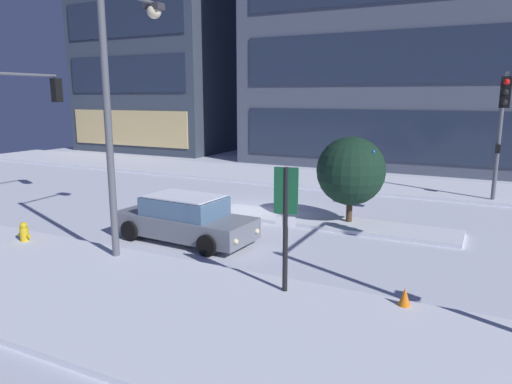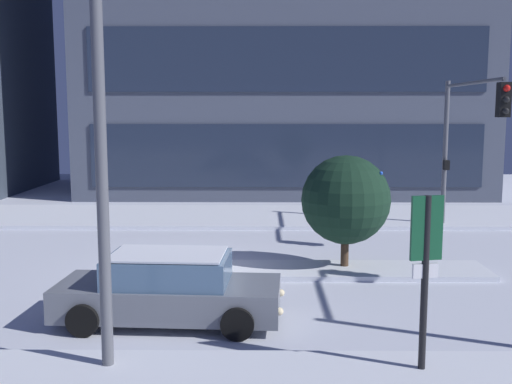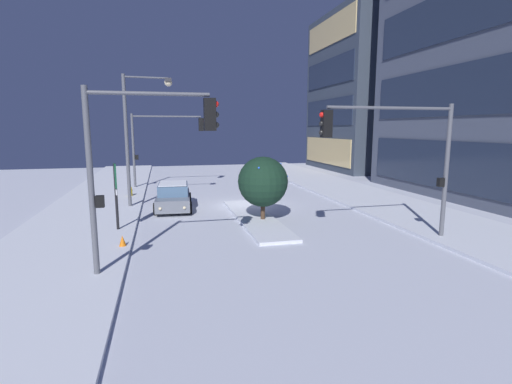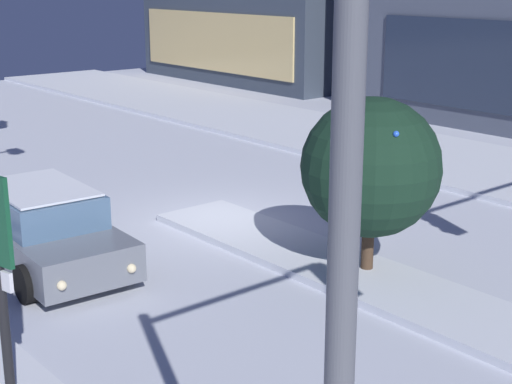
{
  "view_description": "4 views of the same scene",
  "coord_description": "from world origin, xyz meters",
  "px_view_note": "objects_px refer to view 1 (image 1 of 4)",
  "views": [
    {
      "loc": [
        8.55,
        -16.18,
        4.63
      ],
      "look_at": [
        0.97,
        -1.08,
        1.17
      ],
      "focal_mm": 33.06,
      "sensor_mm": 36.0,
      "label": 1
    },
    {
      "loc": [
        1.8,
        -16.27,
        4.43
      ],
      "look_at": [
        1.65,
        1.1,
        2.09
      ],
      "focal_mm": 42.35,
      "sensor_mm": 36.0,
      "label": 2
    },
    {
      "loc": [
        22.14,
        -4.57,
        4.59
      ],
      "look_at": [
        3.33,
        0.01,
        1.37
      ],
      "focal_mm": 27.06,
      "sensor_mm": 36.0,
      "label": 3
    },
    {
      "loc": [
        12.72,
        -9.63,
        5.19
      ],
      "look_at": [
        1.96,
        -0.61,
        1.23
      ],
      "focal_mm": 53.83,
      "sensor_mm": 36.0,
      "label": 4
    }
  ],
  "objects_px": {
    "traffic_light_corner_far_right": "(502,115)",
    "street_lamp_arched": "(123,86)",
    "car_near": "(185,219)",
    "construction_cone": "(404,300)",
    "decorated_tree_median": "(351,171)",
    "fire_hydrant": "(24,234)",
    "parking_info_sign": "(286,215)"
  },
  "relations": [
    {
      "from": "traffic_light_corner_far_right",
      "to": "construction_cone",
      "type": "height_order",
      "value": "traffic_light_corner_far_right"
    },
    {
      "from": "street_lamp_arched",
      "to": "construction_cone",
      "type": "relative_size",
      "value": 13.68
    },
    {
      "from": "street_lamp_arched",
      "to": "parking_info_sign",
      "type": "bearing_deg",
      "value": -103.46
    },
    {
      "from": "traffic_light_corner_far_right",
      "to": "decorated_tree_median",
      "type": "bearing_deg",
      "value": -47.93
    },
    {
      "from": "street_lamp_arched",
      "to": "decorated_tree_median",
      "type": "distance_m",
      "value": 8.26
    },
    {
      "from": "traffic_light_corner_far_right",
      "to": "construction_cone",
      "type": "distance_m",
      "value": 11.25
    },
    {
      "from": "fire_hydrant",
      "to": "decorated_tree_median",
      "type": "distance_m",
      "value": 11.06
    },
    {
      "from": "traffic_light_corner_far_right",
      "to": "decorated_tree_median",
      "type": "xyz_separation_m",
      "value": [
        -4.65,
        -4.2,
        -1.9
      ]
    },
    {
      "from": "decorated_tree_median",
      "to": "fire_hydrant",
      "type": "bearing_deg",
      "value": -141.02
    },
    {
      "from": "car_near",
      "to": "decorated_tree_median",
      "type": "relative_size",
      "value": 1.49
    },
    {
      "from": "car_near",
      "to": "construction_cone",
      "type": "distance_m",
      "value": 7.59
    },
    {
      "from": "traffic_light_corner_far_right",
      "to": "fire_hydrant",
      "type": "distance_m",
      "value": 17.56
    },
    {
      "from": "street_lamp_arched",
      "to": "parking_info_sign",
      "type": "xyz_separation_m",
      "value": [
        5.36,
        -0.86,
        -2.94
      ]
    },
    {
      "from": "traffic_light_corner_far_right",
      "to": "decorated_tree_median",
      "type": "relative_size",
      "value": 1.77
    },
    {
      "from": "traffic_light_corner_far_right",
      "to": "street_lamp_arched",
      "type": "bearing_deg",
      "value": -43.66
    },
    {
      "from": "decorated_tree_median",
      "to": "parking_info_sign",
      "type": "bearing_deg",
      "value": -86.88
    },
    {
      "from": "traffic_light_corner_far_right",
      "to": "street_lamp_arched",
      "type": "relative_size",
      "value": 0.76
    },
    {
      "from": "car_near",
      "to": "traffic_light_corner_far_right",
      "type": "height_order",
      "value": "traffic_light_corner_far_right"
    },
    {
      "from": "car_near",
      "to": "fire_hydrant",
      "type": "xyz_separation_m",
      "value": [
        -4.24,
        -2.69,
        -0.35
      ]
    },
    {
      "from": "fire_hydrant",
      "to": "decorated_tree_median",
      "type": "bearing_deg",
      "value": 38.98
    },
    {
      "from": "parking_info_sign",
      "to": "decorated_tree_median",
      "type": "height_order",
      "value": "decorated_tree_median"
    },
    {
      "from": "parking_info_sign",
      "to": "decorated_tree_median",
      "type": "relative_size",
      "value": 0.95
    },
    {
      "from": "fire_hydrant",
      "to": "construction_cone",
      "type": "height_order",
      "value": "fire_hydrant"
    },
    {
      "from": "parking_info_sign",
      "to": "construction_cone",
      "type": "distance_m",
      "value": 3.17
    },
    {
      "from": "traffic_light_corner_far_right",
      "to": "fire_hydrant",
      "type": "xyz_separation_m",
      "value": [
        -13.15,
        -11.08,
        -3.54
      ]
    },
    {
      "from": "street_lamp_arched",
      "to": "decorated_tree_median",
      "type": "relative_size",
      "value": 2.33
    },
    {
      "from": "car_near",
      "to": "parking_info_sign",
      "type": "xyz_separation_m",
      "value": [
        4.63,
        -2.57,
        1.26
      ]
    },
    {
      "from": "fire_hydrant",
      "to": "construction_cone",
      "type": "relative_size",
      "value": 1.36
    },
    {
      "from": "street_lamp_arched",
      "to": "construction_cone",
      "type": "xyz_separation_m",
      "value": [
        8.01,
        -0.42,
        -4.63
      ]
    },
    {
      "from": "traffic_light_corner_far_right",
      "to": "parking_info_sign",
      "type": "distance_m",
      "value": 11.93
    },
    {
      "from": "construction_cone",
      "to": "decorated_tree_median",
      "type": "bearing_deg",
      "value": 115.49
    },
    {
      "from": "decorated_tree_median",
      "to": "construction_cone",
      "type": "xyz_separation_m",
      "value": [
        3.02,
        -6.33,
        -1.72
      ]
    }
  ]
}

